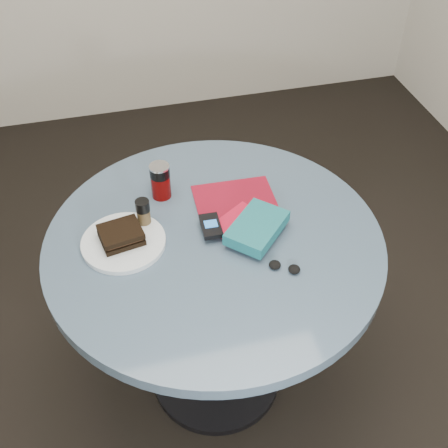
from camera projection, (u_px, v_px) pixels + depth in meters
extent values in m
plane|color=black|center=(216.00, 376.00, 2.16)|extent=(4.00, 4.00, 0.00)
cylinder|color=black|center=(216.00, 374.00, 2.15)|extent=(0.48, 0.48, 0.03)
cylinder|color=black|center=(215.00, 317.00, 1.91)|extent=(0.11, 0.11, 0.68)
cylinder|color=#3C5063|center=(214.00, 243.00, 1.66)|extent=(1.00, 1.00, 0.04)
cylinder|color=silver|center=(124.00, 242.00, 1.62)|extent=(0.31, 0.31, 0.02)
cube|color=black|center=(122.00, 238.00, 1.61)|extent=(0.13, 0.12, 0.02)
cube|color=#3C2516|center=(121.00, 235.00, 1.61)|extent=(0.12, 0.10, 0.01)
cube|color=black|center=(121.00, 232.00, 1.60)|extent=(0.13, 0.12, 0.02)
cylinder|color=#5A0504|center=(161.00, 186.00, 1.76)|extent=(0.08, 0.08, 0.08)
cylinder|color=black|center=(160.00, 172.00, 1.72)|extent=(0.08, 0.08, 0.03)
cylinder|color=silver|center=(159.00, 167.00, 1.71)|extent=(0.08, 0.08, 0.01)
cylinder|color=#47371E|center=(144.00, 218.00, 1.67)|extent=(0.04, 0.04, 0.06)
cylinder|color=black|center=(142.00, 206.00, 1.63)|extent=(0.05, 0.05, 0.03)
cube|color=maroon|center=(235.00, 200.00, 1.77)|extent=(0.26, 0.20, 0.00)
cube|color=#BB0E2C|center=(238.00, 223.00, 1.68)|extent=(0.19, 0.17, 0.01)
cube|color=#155B64|center=(257.00, 228.00, 1.63)|extent=(0.22, 0.22, 0.04)
cube|color=black|center=(211.00, 226.00, 1.65)|extent=(0.06, 0.10, 0.02)
cube|color=#2260AB|center=(211.00, 224.00, 1.64)|extent=(0.04, 0.03, 0.00)
ellipsoid|color=black|center=(275.00, 265.00, 1.56)|extent=(0.05, 0.05, 0.02)
ellipsoid|color=black|center=(294.00, 269.00, 1.55)|extent=(0.05, 0.05, 0.02)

